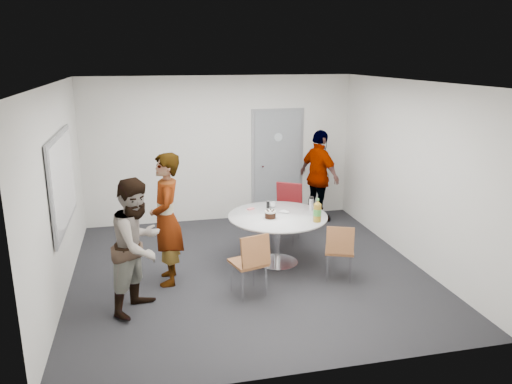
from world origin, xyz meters
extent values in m
plane|color=black|center=(0.00, 0.00, 0.00)|extent=(5.00, 5.00, 0.00)
plane|color=silver|center=(0.00, 0.00, 2.70)|extent=(5.00, 5.00, 0.00)
plane|color=silver|center=(0.00, 2.50, 1.35)|extent=(5.00, 0.00, 5.00)
plane|color=silver|center=(-2.50, 0.00, 1.35)|extent=(0.00, 5.00, 5.00)
plane|color=silver|center=(2.50, 0.00, 1.35)|extent=(0.00, 5.00, 5.00)
plane|color=silver|center=(0.00, -2.50, 1.35)|extent=(5.00, 0.00, 5.00)
cube|color=gray|center=(1.10, 2.47, 1.02)|extent=(0.90, 0.05, 2.05)
cube|color=gray|center=(1.10, 2.50, 1.02)|extent=(1.02, 0.04, 2.12)
cylinder|color=#B2BFC6|center=(1.10, 2.44, 1.55)|extent=(0.16, 0.01, 0.16)
cylinder|color=silver|center=(0.78, 2.41, 1.02)|extent=(0.04, 0.14, 0.04)
cube|color=gray|center=(-2.46, 0.20, 1.45)|extent=(0.03, 1.90, 1.25)
cube|color=white|center=(-2.44, 0.20, 1.45)|extent=(0.01, 1.78, 1.13)
cylinder|color=white|center=(0.48, 0.18, 0.75)|extent=(1.47, 1.47, 0.03)
cylinder|color=silver|center=(0.48, 0.18, 0.38)|extent=(0.09, 0.09, 0.71)
cylinder|color=silver|center=(0.48, 0.18, 0.01)|extent=(0.63, 0.63, 0.02)
cylinder|color=white|center=(0.33, 0.06, 0.77)|extent=(0.21, 0.21, 0.01)
cylinder|color=black|center=(0.33, 0.06, 0.81)|extent=(0.16, 0.16, 0.09)
cylinder|color=silver|center=(0.33, 0.06, 0.87)|extent=(0.16, 0.16, 0.02)
cylinder|color=olive|center=(0.95, -0.23, 0.89)|extent=(0.11, 0.11, 0.26)
cylinder|color=#3E8F39|center=(0.95, -0.23, 0.90)|extent=(0.12, 0.12, 0.10)
cone|color=olive|center=(0.95, -0.23, 1.05)|extent=(0.11, 0.11, 0.05)
cylinder|color=#54A94C|center=(0.95, -0.23, 1.09)|extent=(0.04, 0.04, 0.03)
imported|color=white|center=(0.50, 0.59, 0.81)|extent=(0.15, 0.15, 0.09)
cylinder|color=black|center=(0.43, 0.56, 0.82)|extent=(0.05, 0.05, 0.11)
cylinder|color=silver|center=(1.04, 0.32, 0.85)|extent=(0.07, 0.07, 0.18)
cylinder|color=black|center=(1.04, 0.32, 0.96)|extent=(0.07, 0.07, 0.03)
cube|color=#EA7577|center=(0.15, 0.55, 0.77)|extent=(0.13, 0.11, 0.02)
ellipsoid|color=silver|center=(0.61, 0.28, 0.78)|extent=(0.18, 0.18, 0.03)
cube|color=brown|center=(-0.16, -0.71, 0.45)|extent=(0.51, 0.51, 0.03)
cube|color=brown|center=(-0.10, -0.90, 0.67)|extent=(0.41, 0.19, 0.40)
cylinder|color=silver|center=(-0.04, -0.50, 0.22)|extent=(0.02, 0.02, 0.45)
cylinder|color=silver|center=(-0.36, -0.59, 0.22)|extent=(0.02, 0.02, 0.45)
cylinder|color=silver|center=(0.05, -0.82, 0.22)|extent=(0.02, 0.02, 0.45)
cylinder|color=silver|center=(-0.27, -0.91, 0.22)|extent=(0.02, 0.02, 0.45)
cube|color=brown|center=(1.19, -0.51, 0.42)|extent=(0.51, 0.51, 0.03)
cube|color=brown|center=(1.12, -0.68, 0.63)|extent=(0.38, 0.22, 0.37)
cylinder|color=silver|center=(1.40, -0.42, 0.21)|extent=(0.02, 0.02, 0.42)
cylinder|color=silver|center=(1.10, -0.30, 0.21)|extent=(0.02, 0.02, 0.42)
cylinder|color=silver|center=(1.28, -0.72, 0.21)|extent=(0.02, 0.02, 0.42)
cylinder|color=silver|center=(0.98, -0.60, 0.21)|extent=(0.02, 0.02, 0.42)
cube|color=maroon|center=(0.86, 1.05, 0.50)|extent=(0.64, 0.64, 0.04)
cube|color=maroon|center=(0.98, 1.24, 0.75)|extent=(0.43, 0.32, 0.44)
cylinder|color=silver|center=(0.60, 1.00, 0.25)|extent=(0.02, 0.02, 0.50)
cylinder|color=silver|center=(0.92, 0.79, 0.25)|extent=(0.02, 0.02, 0.50)
cylinder|color=silver|center=(0.80, 1.31, 0.25)|extent=(0.02, 0.02, 0.50)
cylinder|color=silver|center=(1.12, 1.11, 0.25)|extent=(0.02, 0.02, 0.50)
imported|color=#A5C6EA|center=(-1.15, -0.08, 0.91)|extent=(0.46, 0.68, 1.82)
imported|color=white|center=(-1.53, -0.79, 0.84)|extent=(0.98, 1.03, 1.67)
imported|color=black|center=(1.76, 1.95, 0.87)|extent=(0.76, 1.10, 1.74)
camera|label=1|loc=(-1.40, -6.58, 3.05)|focal=35.00mm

